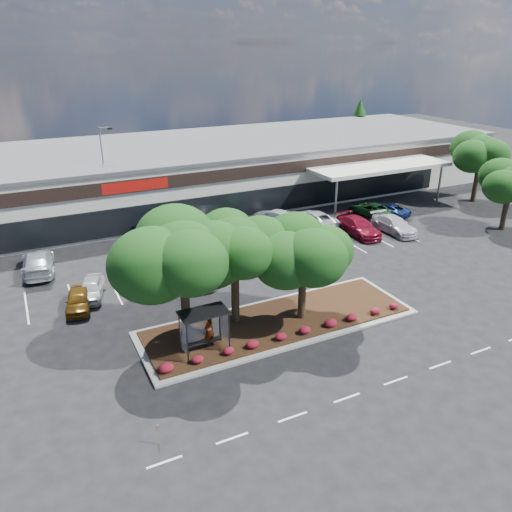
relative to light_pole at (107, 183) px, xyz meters
name	(u,v)px	position (x,y,z in m)	size (l,w,h in m)	color
ground	(340,347)	(7.82, -27.99, -4.26)	(160.00, 160.00, 0.00)	black
retail_store	(169,173)	(7.89, 5.91, -1.10)	(80.40, 25.20, 6.25)	white
landscape_island	(279,322)	(5.82, -23.99, -4.13)	(18.00, 6.00, 0.26)	#9E9E99
lane_markings	(260,279)	(7.68, -17.57, -4.25)	(33.12, 20.06, 0.01)	silver
shrub_row	(295,332)	(5.82, -26.09, -3.75)	(17.00, 0.80, 0.50)	maroon
bus_shelter	(203,319)	(0.32, -25.04, -1.95)	(2.75, 1.55, 2.59)	black
island_tree_west	(184,280)	(-0.18, -23.49, -0.05)	(7.20, 7.20, 7.89)	#0F3C11
island_tree_mid	(235,269)	(3.32, -22.79, -0.34)	(6.60, 6.60, 7.32)	#0F3C11
island_tree_east	(303,272)	(7.32, -24.29, -0.74)	(5.80, 5.80, 6.50)	#0F3C11
tree_east_near	(508,197)	(33.82, -17.99, -1.00)	(5.60, 5.60, 6.51)	#0F3C11
tree_east_far	(478,168)	(38.82, -9.99, -0.45)	(6.40, 6.40, 7.62)	#0F3C11
conifer_north_east	(358,128)	(41.82, 16.01, 0.24)	(3.96, 3.96, 9.00)	#0F3C11
person_waiting	(209,331)	(0.77, -24.73, -3.05)	(0.69, 0.45, 1.90)	#594C47
light_pole	(107,183)	(0.00, 0.00, 0.00)	(1.43, 0.50, 9.62)	#9E9E99
survey_stake	(158,432)	(-4.09, -30.81, -3.58)	(0.08, 0.14, 1.05)	#A28055
car_0	(91,288)	(-4.37, -14.89, -3.57)	(1.61, 4.01, 1.37)	silver
car_1	(78,300)	(-5.43, -16.24, -3.59)	(1.56, 3.88, 1.32)	brown
car_2	(188,272)	(2.67, -15.52, -3.49)	(2.14, 5.26, 1.53)	#174416
car_3	(222,251)	(6.63, -12.69, -3.53)	(2.41, 5.23, 1.45)	#1B4819
car_4	(248,258)	(7.91, -15.05, -3.54)	(1.69, 4.20, 1.43)	#BDBDBD
car_5	(289,254)	(11.28, -15.81, -3.47)	(2.62, 5.69, 1.58)	#1E5020
car_6	(358,227)	(20.38, -12.97, -3.47)	(2.21, 5.45, 1.58)	maroon
car_8	(394,225)	(23.79, -14.05, -3.50)	(2.13, 5.23, 1.52)	silver
car_9	(38,262)	(-7.38, -8.66, -3.42)	(2.34, 5.77, 1.67)	#99A0A5
car_10	(151,233)	(2.36, -6.20, -3.41)	(1.79, 5.14, 1.69)	navy
car_11	(191,225)	(6.39, -5.59, -3.46)	(1.69, 4.84, 1.60)	slate
car_12	(212,223)	(8.36, -6.11, -3.42)	(1.98, 4.91, 1.67)	silver
car_13	(277,228)	(13.35, -9.85, -3.47)	(1.67, 4.79, 1.58)	#195225
car_14	(275,217)	(14.75, -6.89, -3.51)	(2.10, 5.16, 1.50)	#B2B7C0
car_15	(313,219)	(17.84, -9.05, -3.49)	(2.54, 5.51, 1.53)	#A7AEB3
car_16	(370,209)	(25.06, -8.85, -3.57)	(2.26, 4.90, 1.36)	#184721
car_17	(387,210)	(26.48, -9.75, -3.59)	(2.22, 4.81, 1.34)	navy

